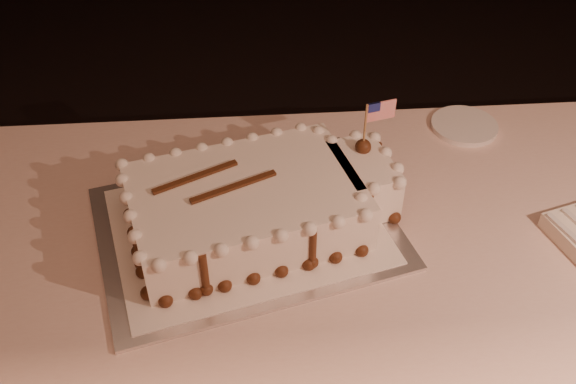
{
  "coord_description": "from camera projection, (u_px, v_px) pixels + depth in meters",
  "views": [
    {
      "loc": [
        -0.31,
        -0.28,
        1.63
      ],
      "look_at": [
        -0.25,
        0.62,
        0.84
      ],
      "focal_mm": 40.0,
      "sensor_mm": 36.0,
      "label": 1
    }
  ],
  "objects": [
    {
      "name": "cake_board",
      "position": [
        247.0,
        227.0,
        1.24
      ],
      "size": [
        0.65,
        0.55,
        0.01
      ],
      "primitive_type": "cube",
      "rotation": [
        0.0,
        0.0,
        0.25
      ],
      "color": "silver",
      "rests_on": "banquet_table"
    },
    {
      "name": "sheet_cake",
      "position": [
        261.0,
        203.0,
        1.21
      ],
      "size": [
        0.55,
        0.39,
        0.21
      ],
      "color": "white",
      "rests_on": "doily"
    },
    {
      "name": "doily",
      "position": [
        247.0,
        225.0,
        1.24
      ],
      "size": [
        0.58,
        0.49,
        0.0
      ],
      "primitive_type": "cube",
      "rotation": [
        0.0,
        0.0,
        0.25
      ],
      "color": "white",
      "rests_on": "cake_board"
    },
    {
      "name": "side_plate",
      "position": [
        464.0,
        126.0,
        1.49
      ],
      "size": [
        0.15,
        0.15,
        0.01
      ],
      "primitive_type": "cylinder",
      "color": "white",
      "rests_on": "banquet_table"
    },
    {
      "name": "banquet_table",
      "position": [
        393.0,
        340.0,
        1.5
      ],
      "size": [
        2.4,
        0.8,
        0.75
      ],
      "primitive_type": "cube",
      "color": "beige",
      "rests_on": "ground"
    }
  ]
}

